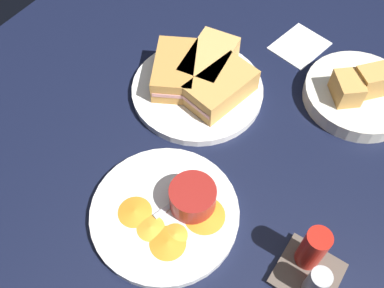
# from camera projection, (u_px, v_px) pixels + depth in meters

# --- Properties ---
(ground_plane) EXTENTS (1.10, 1.10, 0.03)m
(ground_plane) POSITION_uv_depth(u_px,v_px,m) (221.00, 132.00, 0.80)
(ground_plane) COLOR black
(plate_sandwich_main) EXTENTS (0.25, 0.25, 0.02)m
(plate_sandwich_main) POSITION_uv_depth(u_px,v_px,m) (197.00, 90.00, 0.83)
(plate_sandwich_main) COLOR white
(plate_sandwich_main) RESTS_ON ground_plane
(sandwich_half_near) EXTENTS (0.14, 0.10, 0.05)m
(sandwich_half_near) POSITION_uv_depth(u_px,v_px,m) (221.00, 88.00, 0.79)
(sandwich_half_near) COLOR tan
(sandwich_half_near) RESTS_ON plate_sandwich_main
(sandwich_half_far) EXTENTS (0.14, 0.09, 0.05)m
(sandwich_half_far) POSITION_uv_depth(u_px,v_px,m) (209.00, 62.00, 0.82)
(sandwich_half_far) COLOR tan
(sandwich_half_far) RESTS_ON plate_sandwich_main
(sandwich_half_extra) EXTENTS (0.15, 0.13, 0.05)m
(sandwich_half_extra) POSITION_uv_depth(u_px,v_px,m) (175.00, 70.00, 0.81)
(sandwich_half_extra) COLOR #C68C42
(sandwich_half_extra) RESTS_ON plate_sandwich_main
(ramekin_dark_sauce) EXTENTS (0.06, 0.06, 0.04)m
(ramekin_dark_sauce) POSITION_uv_depth(u_px,v_px,m) (174.00, 66.00, 0.82)
(ramekin_dark_sauce) COLOR navy
(ramekin_dark_sauce) RESTS_ON plate_sandwich_main
(spoon_by_dark_ramekin) EXTENTS (0.04, 0.10, 0.01)m
(spoon_by_dark_ramekin) POSITION_uv_depth(u_px,v_px,m) (191.00, 89.00, 0.81)
(spoon_by_dark_ramekin) COLOR silver
(spoon_by_dark_ramekin) RESTS_ON plate_sandwich_main
(plate_chips_companion) EXTENTS (0.24, 0.24, 0.02)m
(plate_chips_companion) POSITION_uv_depth(u_px,v_px,m) (165.00, 213.00, 0.68)
(plate_chips_companion) COLOR white
(plate_chips_companion) RESTS_ON ground_plane
(ramekin_light_gravy) EXTENTS (0.07, 0.07, 0.04)m
(ramekin_light_gravy) POSITION_uv_depth(u_px,v_px,m) (193.00, 197.00, 0.66)
(ramekin_light_gravy) COLOR maroon
(ramekin_light_gravy) RESTS_ON plate_chips_companion
(spoon_by_gravy_ramekin) EXTENTS (0.10, 0.04, 0.01)m
(spoon_by_gravy_ramekin) POSITION_uv_depth(u_px,v_px,m) (189.00, 192.00, 0.69)
(spoon_by_gravy_ramekin) COLOR silver
(spoon_by_gravy_ramekin) RESTS_ON plate_chips_companion
(plantain_chip_scatter) EXTENTS (0.17, 0.17, 0.01)m
(plantain_chip_scatter) POSITION_uv_depth(u_px,v_px,m) (175.00, 219.00, 0.66)
(plantain_chip_scatter) COLOR orange
(plantain_chip_scatter) RESTS_ON plate_chips_companion
(bread_basket_rear) EXTENTS (0.20, 0.20, 0.08)m
(bread_basket_rear) POSITION_uv_depth(u_px,v_px,m) (358.00, 93.00, 0.80)
(bread_basket_rear) COLOR silver
(bread_basket_rear) RESTS_ON ground_plane
(condiment_caddy) EXTENTS (0.09, 0.09, 0.10)m
(condiment_caddy) POSITION_uv_depth(u_px,v_px,m) (312.00, 264.00, 0.61)
(condiment_caddy) COLOR brown
(condiment_caddy) RESTS_ON ground_plane
(paper_napkin_folded) EXTENTS (0.13, 0.11, 0.00)m
(paper_napkin_folded) POSITION_uv_depth(u_px,v_px,m) (300.00, 45.00, 0.90)
(paper_napkin_folded) COLOR white
(paper_napkin_folded) RESTS_ON ground_plane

